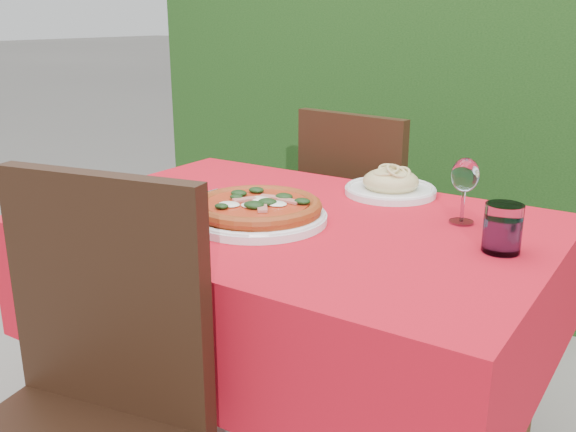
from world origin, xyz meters
The scene contains 9 objects.
hedge centered at (0.00, 1.55, 0.92)m, with size 3.20×0.55×1.78m.
dining_table centered at (0.00, 0.00, 0.60)m, with size 1.26×0.86×0.75m.
chair_near centered at (-0.05, -0.65, 0.55)m, with size 0.51×0.51×0.96m.
chair_far centered at (-0.13, 0.68, 0.53)m, with size 0.47×0.47×0.92m.
pizza_plate centered at (-0.05, -0.08, 0.78)m, with size 0.37×0.37×0.06m.
pasta_plate centered at (0.11, 0.34, 0.77)m, with size 0.26×0.26×0.07m.
water_glass centered at (0.51, 0.04, 0.80)m, with size 0.08×0.08×0.11m.
wine_glass centered at (0.37, 0.19, 0.86)m, with size 0.07×0.07×0.16m.
fork centered at (-0.33, -0.02, 0.75)m, with size 0.03×0.21×0.01m, color silver.
Camera 1 is at (0.84, -1.29, 1.23)m, focal length 40.00 mm.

